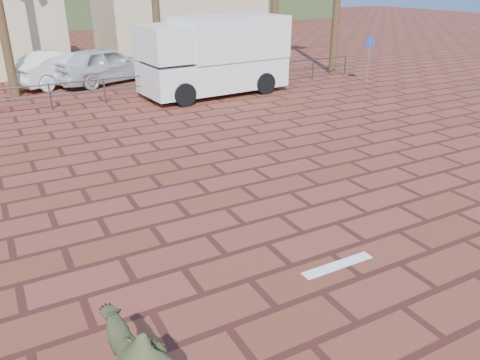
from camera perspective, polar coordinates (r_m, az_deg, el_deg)
name	(u,v)px	position (r m, az deg, el deg)	size (l,w,h in m)	color
ground	(266,243)	(8.77, 3.23, -7.73)	(120.00, 120.00, 0.00)	brown
paint_stripe	(338,265)	(8.32, 11.83, -10.12)	(1.40, 0.22, 0.01)	white
guardrail	(104,86)	(19.17, -16.22, 10.91)	(24.06, 0.06, 1.00)	#47494F
building_east	(179,11)	(32.70, -7.44, 19.72)	(10.60, 6.60, 5.00)	beige
campervan	(215,54)	(20.00, -3.09, 15.06)	(6.19, 3.01, 3.12)	white
car_silver	(105,65)	(23.20, -16.13, 13.36)	(1.98, 4.92, 1.68)	silver
car_white	(63,68)	(23.38, -20.72, 12.69)	(1.63, 4.67, 1.54)	white
street_sign	(369,51)	(22.81, 15.47, 14.86)	(0.42, 0.07, 2.09)	gray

